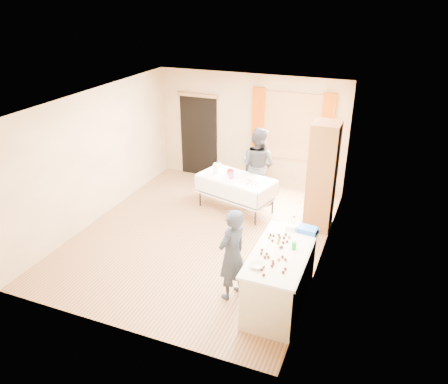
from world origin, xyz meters
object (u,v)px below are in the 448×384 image
at_px(party_table, 236,190).
at_px(girl, 232,255).
at_px(chair, 254,180).
at_px(woman, 258,165).
at_px(counter, 280,277).
at_px(cabinet, 322,177).

distance_m(party_table, girl, 2.89).
xyz_separation_m(chair, woman, (0.21, -0.42, 0.55)).
height_order(counter, woman, woman).
height_order(girl, woman, woman).
bearing_deg(party_table, cabinet, 13.19).
height_order(chair, girl, girl).
relative_size(counter, woman, 0.99).
bearing_deg(girl, party_table, -138.18).
height_order(party_table, girl, girl).
bearing_deg(cabinet, chair, 147.15).
xyz_separation_m(counter, woman, (-1.38, 3.22, 0.38)).
relative_size(counter, chair, 1.77).
xyz_separation_m(cabinet, woman, (-1.48, 0.68, -0.23)).
bearing_deg(chair, counter, -84.54).
bearing_deg(counter, chair, 113.67).
relative_size(counter, party_table, 0.95).
relative_size(chair, girl, 0.64).
xyz_separation_m(cabinet, girl, (-0.82, -2.65, -0.32)).
xyz_separation_m(cabinet, counter, (-0.10, -2.55, -0.61)).
bearing_deg(counter, party_table, 122.39).
distance_m(girl, woman, 3.40).
bearing_deg(party_table, woman, 80.86).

